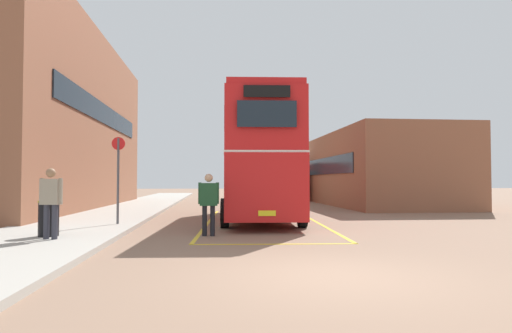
{
  "coord_description": "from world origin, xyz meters",
  "views": [
    {
      "loc": [
        -1.93,
        -7.2,
        1.59
      ],
      "look_at": [
        0.15,
        14.44,
        2.31
      ],
      "focal_mm": 30.54,
      "sensor_mm": 36.0,
      "label": 1
    }
  ],
  "objects_px": {
    "pedestrian_boarding": "(209,199)",
    "litter_bin": "(49,218)",
    "double_decker_bus": "(260,159)",
    "single_deck_bus": "(281,180)",
    "bus_stop_sign": "(118,172)",
    "pedestrian_waiting_near": "(51,198)"
  },
  "relations": [
    {
      "from": "pedestrian_boarding",
      "to": "litter_bin",
      "type": "height_order",
      "value": "pedestrian_boarding"
    },
    {
      "from": "double_decker_bus",
      "to": "single_deck_bus",
      "type": "relative_size",
      "value": 1.09
    },
    {
      "from": "pedestrian_boarding",
      "to": "bus_stop_sign",
      "type": "xyz_separation_m",
      "value": [
        -3.09,
        2.43,
        0.84
      ]
    },
    {
      "from": "pedestrian_boarding",
      "to": "pedestrian_waiting_near",
      "type": "bearing_deg",
      "value": -160.8
    },
    {
      "from": "single_deck_bus",
      "to": "litter_bin",
      "type": "xyz_separation_m",
      "value": [
        -10.04,
        -25.03,
        -1.03
      ]
    },
    {
      "from": "litter_bin",
      "to": "double_decker_bus",
      "type": "bearing_deg",
      "value": 43.44
    },
    {
      "from": "single_deck_bus",
      "to": "litter_bin",
      "type": "relative_size",
      "value": 10.0
    },
    {
      "from": "double_decker_bus",
      "to": "bus_stop_sign",
      "type": "height_order",
      "value": "double_decker_bus"
    },
    {
      "from": "single_deck_bus",
      "to": "bus_stop_sign",
      "type": "height_order",
      "value": "bus_stop_sign"
    },
    {
      "from": "double_decker_bus",
      "to": "pedestrian_boarding",
      "type": "bearing_deg",
      "value": -111.53
    },
    {
      "from": "double_decker_bus",
      "to": "pedestrian_waiting_near",
      "type": "distance_m",
      "value": 8.91
    },
    {
      "from": "double_decker_bus",
      "to": "single_deck_bus",
      "type": "distance_m",
      "value": 19.55
    },
    {
      "from": "double_decker_bus",
      "to": "litter_bin",
      "type": "xyz_separation_m",
      "value": [
        -6.21,
        -5.88,
        -1.91
      ]
    },
    {
      "from": "pedestrian_boarding",
      "to": "pedestrian_waiting_near",
      "type": "xyz_separation_m",
      "value": [
        -3.9,
        -1.36,
        0.12
      ]
    },
    {
      "from": "litter_bin",
      "to": "bus_stop_sign",
      "type": "distance_m",
      "value": 3.58
    },
    {
      "from": "single_deck_bus",
      "to": "pedestrian_waiting_near",
      "type": "distance_m",
      "value": 27.46
    },
    {
      "from": "pedestrian_waiting_near",
      "to": "bus_stop_sign",
      "type": "xyz_separation_m",
      "value": [
        0.82,
        3.79,
        0.72
      ]
    },
    {
      "from": "litter_bin",
      "to": "bus_stop_sign",
      "type": "relative_size",
      "value": 0.32
    },
    {
      "from": "pedestrian_boarding",
      "to": "pedestrian_waiting_near",
      "type": "height_order",
      "value": "pedestrian_waiting_near"
    },
    {
      "from": "litter_bin",
      "to": "bus_stop_sign",
      "type": "xyz_separation_m",
      "value": [
        1.09,
        3.16,
        1.29
      ]
    },
    {
      "from": "pedestrian_waiting_near",
      "to": "pedestrian_boarding",
      "type": "bearing_deg",
      "value": 19.2
    },
    {
      "from": "pedestrian_waiting_near",
      "to": "litter_bin",
      "type": "distance_m",
      "value": 0.89
    }
  ]
}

